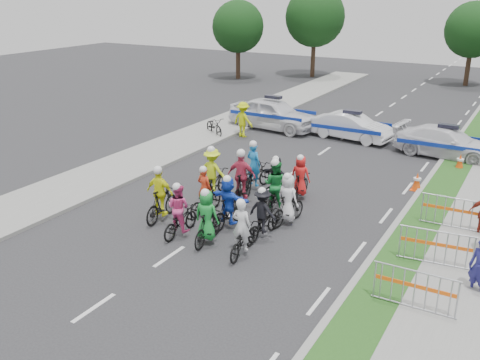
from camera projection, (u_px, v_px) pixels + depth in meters
The scene contains 33 objects.
ground at pixel (169, 257), 15.35m from camera, with size 90.00×90.00×0.00m, color #28282B.
curb_right at pixel (393, 228), 17.00m from camera, with size 0.20×60.00×0.12m, color gray.
grass_strip at pixel (416, 233), 16.67m from camera, with size 1.20×60.00×0.11m, color #1F4B18.
sidewalk_right at pixel (477, 246), 15.82m from camera, with size 2.40×60.00×0.13m, color gray.
sidewalk_left at pixel (117, 169), 22.45m from camera, with size 3.00×60.00×0.13m, color gray.
rider_0 at pixel (242, 236), 15.28m from camera, with size 0.80×1.79×1.77m.
rider_1 at pixel (207, 222), 15.92m from camera, with size 0.80×1.74×1.78m.
rider_2 at pixel (179, 215), 16.48m from camera, with size 0.74×1.73×1.75m.
rider_3 at pixel (161, 199), 17.51m from camera, with size 0.99×1.86×1.91m.
rider_4 at pixel (263, 217), 16.34m from camera, with size 0.97×1.68×1.67m.
rider_5 at pixel (228, 205), 16.98m from camera, with size 1.47×1.75×1.79m.
rider_6 at pixel (205, 197), 18.12m from camera, with size 0.68×1.71×1.72m.
rider_7 at pixel (288, 204), 17.24m from camera, with size 0.83×1.76×1.79m.
rider_8 at pixel (275, 192), 18.18m from camera, with size 0.85×1.94×1.93m.
rider_9 at pixel (242, 183), 18.85m from camera, with size 1.09×2.01×2.05m.
rider_10 at pixel (213, 177), 19.43m from camera, with size 1.12×1.96×1.97m.
rider_11 at pixel (276, 181), 19.24m from camera, with size 1.39×1.65×1.68m.
rider_12 at pixel (254, 173), 20.22m from camera, with size 1.00×2.00×1.95m.
rider_13 at pixel (300, 181), 19.31m from camera, with size 0.74×1.65×1.70m.
police_car_0 at pixel (273, 114), 28.74m from camera, with size 1.97×4.89×1.67m, color white.
police_car_1 at pixel (351, 127), 26.83m from camera, with size 1.41×4.04×1.33m, color white.
police_car_2 at pixel (447, 142), 24.10m from camera, with size 1.88×4.62×1.34m, color white.
spectator_0 at pixel (480, 267), 13.21m from camera, with size 0.56×0.37×1.55m, color navy.
marshal_hiviz at pixel (243, 120), 27.22m from camera, with size 1.17×0.67×1.81m, color #C2D60B.
barrier_0 at pixel (414, 292), 12.56m from camera, with size 2.00×0.50×1.12m, color #A5A8AD, non-canonical shape.
barrier_1 at pixel (436, 249), 14.57m from camera, with size 2.00×0.50×1.12m, color #A5A8AD, non-canonical shape.
barrier_2 at pixel (453, 214), 16.80m from camera, with size 2.00×0.50×1.12m, color #A5A8AD, non-canonical shape.
cone_0 at pixel (417, 182), 20.23m from camera, with size 0.40×0.40×0.70m.
cone_1 at pixel (460, 162), 22.47m from camera, with size 0.40×0.40×0.70m.
parked_bike at pixel (214, 126), 27.67m from camera, with size 0.63×1.81×0.95m, color black.
tree_0 at pixel (238, 27), 43.27m from camera, with size 4.20×4.20×6.30m.
tree_3 at pixel (315, 17), 43.94m from camera, with size 4.90×4.90×7.35m.
tree_4 at pixel (473, 30), 40.17m from camera, with size 4.20×4.20×6.30m.
Camera 1 is at (8.59, -10.82, 7.33)m, focal length 40.00 mm.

